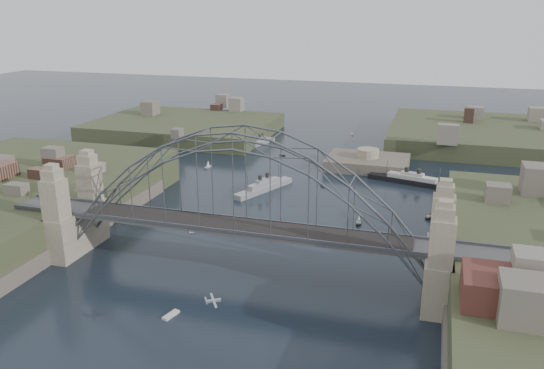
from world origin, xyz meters
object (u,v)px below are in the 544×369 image
(bridge, at_px, (240,203))
(naval_cruiser_far, at_px, (261,142))
(ocean_liner, at_px, (412,181))
(naval_cruiser_near, at_px, (264,187))
(fort_island, at_px, (367,169))

(bridge, bearing_deg, naval_cruiser_far, 105.71)
(ocean_liner, bearing_deg, bridge, -112.83)
(naval_cruiser_near, distance_m, naval_cruiser_far, 47.59)
(fort_island, height_order, ocean_liner, fort_island)
(fort_island, bearing_deg, naval_cruiser_near, -128.06)
(fort_island, xyz_separation_m, naval_cruiser_far, (-36.66, 17.69, 1.06))
(bridge, distance_m, fort_island, 72.14)
(naval_cruiser_far, distance_m, ocean_liner, 57.28)
(naval_cruiser_near, bearing_deg, fort_island, 51.94)
(naval_cruiser_far, height_order, ocean_liner, ocean_liner)
(bridge, height_order, naval_cruiser_far, bridge)
(fort_island, relative_size, naval_cruiser_far, 1.60)
(naval_cruiser_far, bearing_deg, ocean_liner, -30.59)
(bridge, bearing_deg, fort_island, 80.27)
(fort_island, xyz_separation_m, ocean_liner, (12.65, -11.45, 1.20))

